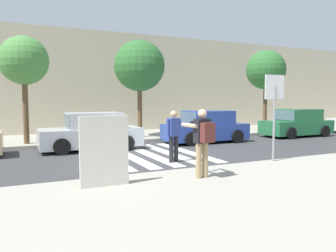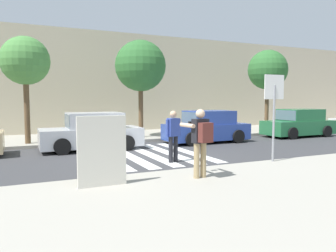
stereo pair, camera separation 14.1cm
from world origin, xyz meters
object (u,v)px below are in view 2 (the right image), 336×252
Objects in this scene: pedestrian_crossing at (173,133)px; parked_car_blue at (207,128)px; parked_car_green at (299,124)px; advertising_board at (102,151)px; stop_sign at (274,98)px; parked_car_silver at (92,132)px; street_tree_west at (25,62)px; photographer_with_backpack at (201,137)px; street_tree_east at (268,70)px; street_tree_center at (141,66)px.

pedestrian_crossing is 5.36m from parked_car_blue.
advertising_board reaches higher than parked_car_green.
pedestrian_crossing is (-2.63, 1.81, -1.16)m from stop_sign.
advertising_board is (-5.61, -0.69, -1.19)m from stop_sign.
pedestrian_crossing reaches higher than parked_car_silver.
parked_car_green is at bearing 26.79° from advertising_board.
street_tree_west is at bearing 99.00° from advertising_board.
photographer_with_backpack is at bearing -163.34° from stop_sign.
parked_car_silver is at bearing 180.00° from parked_car_green.
parked_car_green is (7.07, 5.71, -1.41)m from stop_sign.
photographer_with_backpack is 6.81m from parked_car_silver.
stop_sign is at bearing -34.57° from pedestrian_crossing.
street_tree_east reaches higher than stop_sign.
street_tree_west reaches higher than parked_car_silver.
street_tree_east reaches higher than photographer_with_backpack.
stop_sign is 10.35m from street_tree_east.
street_tree_west is at bearing 113.27° from photographer_with_backpack.
street_tree_center is at bearing 177.72° from street_tree_east.
stop_sign is at bearing -141.09° from parked_car_green.
street_tree_east is (9.77, 8.75, 2.69)m from photographer_with_backpack.
stop_sign is 10.57m from street_tree_west.
photographer_with_backpack is 1.08× the size of advertising_board.
stop_sign is 7.41m from parked_car_silver.
parked_car_blue is at bearing -159.31° from street_tree_east.
parked_car_green is (9.70, 3.90, -0.25)m from pedestrian_crossing.
street_tree_center is at bearing 3.38° from street_tree_west.
photographer_with_backpack is at bearing -101.43° from pedestrian_crossing.
parked_car_blue is 0.87× the size of street_tree_west.
advertising_board is (-2.98, -2.51, -0.03)m from pedestrian_crossing.
street_tree_west is 0.94× the size of street_tree_center.
street_tree_east reaches higher than street_tree_west.
street_tree_east reaches higher than advertising_board.
pedestrian_crossing is 4.34m from parked_car_silver.
advertising_board is at bearing -115.02° from street_tree_center.
pedestrian_crossing is 7.00m from street_tree_center.
stop_sign is 8.42m from street_tree_center.
advertising_board is (-6.66, -6.40, 0.21)m from parked_car_blue.
parked_car_green is at bearing 33.00° from photographer_with_backpack.
advertising_board is at bearing -145.14° from street_tree_east.
photographer_with_backpack is 0.42× the size of parked_car_green.
advertising_board is at bearing 173.84° from photographer_with_backpack.
parked_car_blue is 6.70m from street_tree_east.
stop_sign is 0.67× the size of parked_car_green.
street_tree_west reaches higher than photographer_with_backpack.
photographer_with_backpack is at bearing -100.58° from street_tree_center.
photographer_with_backpack is 9.87m from street_tree_west.
advertising_board is (-2.42, 0.26, -0.23)m from photographer_with_backpack.
street_tree_east reaches higher than parked_car_blue.
stop_sign is 3.40m from pedestrian_crossing.
photographer_with_backpack reaches higher than parked_car_silver.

